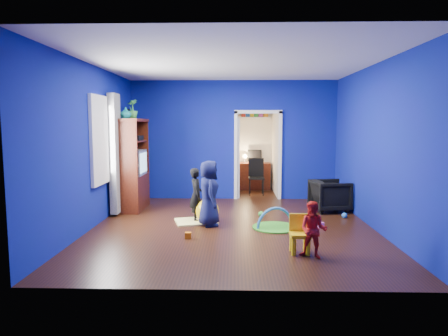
{
  "coord_description": "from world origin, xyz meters",
  "views": [
    {
      "loc": [
        0.05,
        -7.03,
        1.85
      ],
      "look_at": [
        -0.16,
        0.4,
        1.03
      ],
      "focal_mm": 32.0,
      "sensor_mm": 36.0,
      "label": 1
    }
  ],
  "objects_px": {
    "vase": "(126,113)",
    "hopper_ball": "(207,211)",
    "armchair": "(330,196)",
    "play_mat": "(275,227)",
    "folding_chair": "(256,177)",
    "child_navy": "(209,193)",
    "tv_armoire": "(131,164)",
    "toddler_red": "(313,230)",
    "study_desk": "(255,176)",
    "child_black": "(196,195)",
    "crt_tv": "(133,163)",
    "kid_chair": "(300,236)"
  },
  "relations": [
    {
      "from": "vase",
      "to": "toddler_red",
      "type": "bearing_deg",
      "value": -40.0
    },
    {
      "from": "vase",
      "to": "study_desk",
      "type": "height_order",
      "value": "vase"
    },
    {
      "from": "armchair",
      "to": "study_desk",
      "type": "distance_m",
      "value": 3.23
    },
    {
      "from": "hopper_ball",
      "to": "folding_chair",
      "type": "xyz_separation_m",
      "value": [
        1.08,
        2.96,
        0.24
      ]
    },
    {
      "from": "child_black",
      "to": "toddler_red",
      "type": "xyz_separation_m",
      "value": [
        1.82,
        -2.07,
        -0.11
      ]
    },
    {
      "from": "folding_chair",
      "to": "vase",
      "type": "bearing_deg",
      "value": -142.85
    },
    {
      "from": "vase",
      "to": "play_mat",
      "type": "relative_size",
      "value": 0.29
    },
    {
      "from": "hopper_ball",
      "to": "study_desk",
      "type": "xyz_separation_m",
      "value": [
        1.08,
        3.92,
        0.15
      ]
    },
    {
      "from": "toddler_red",
      "to": "study_desk",
      "type": "distance_m",
      "value": 5.91
    },
    {
      "from": "child_black",
      "to": "crt_tv",
      "type": "xyz_separation_m",
      "value": [
        -1.47,
        1.03,
        0.51
      ]
    },
    {
      "from": "armchair",
      "to": "child_black",
      "type": "bearing_deg",
      "value": 98.32
    },
    {
      "from": "child_navy",
      "to": "kid_chair",
      "type": "bearing_deg",
      "value": -148.32
    },
    {
      "from": "armchair",
      "to": "vase",
      "type": "height_order",
      "value": "vase"
    },
    {
      "from": "tv_armoire",
      "to": "play_mat",
      "type": "bearing_deg",
      "value": -26.97
    },
    {
      "from": "child_black",
      "to": "toddler_red",
      "type": "bearing_deg",
      "value": -149.3
    },
    {
      "from": "armchair",
      "to": "study_desk",
      "type": "height_order",
      "value": "study_desk"
    },
    {
      "from": "toddler_red",
      "to": "armchair",
      "type": "bearing_deg",
      "value": 95.21
    },
    {
      "from": "toddler_red",
      "to": "crt_tv",
      "type": "distance_m",
      "value": 4.57
    },
    {
      "from": "hopper_ball",
      "to": "vase",
      "type": "bearing_deg",
      "value": 154.37
    },
    {
      "from": "study_desk",
      "to": "folding_chair",
      "type": "relative_size",
      "value": 0.96
    },
    {
      "from": "child_black",
      "to": "armchair",
      "type": "bearing_deg",
      "value": -81.83
    },
    {
      "from": "child_navy",
      "to": "tv_armoire",
      "type": "relative_size",
      "value": 0.61
    },
    {
      "from": "hopper_ball",
      "to": "folding_chair",
      "type": "height_order",
      "value": "folding_chair"
    },
    {
      "from": "toddler_red",
      "to": "crt_tv",
      "type": "height_order",
      "value": "crt_tv"
    },
    {
      "from": "play_mat",
      "to": "folding_chair",
      "type": "distance_m",
      "value": 3.37
    },
    {
      "from": "tv_armoire",
      "to": "folding_chair",
      "type": "bearing_deg",
      "value": 33.06
    },
    {
      "from": "armchair",
      "to": "play_mat",
      "type": "bearing_deg",
      "value": 127.05
    },
    {
      "from": "tv_armoire",
      "to": "toddler_red",
      "type": "bearing_deg",
      "value": -42.9
    },
    {
      "from": "hopper_ball",
      "to": "kid_chair",
      "type": "bearing_deg",
      "value": -50.53
    },
    {
      "from": "hopper_ball",
      "to": "toddler_red",
      "type": "bearing_deg",
      "value": -50.79
    },
    {
      "from": "study_desk",
      "to": "folding_chair",
      "type": "distance_m",
      "value": 0.96
    },
    {
      "from": "toddler_red",
      "to": "vase",
      "type": "relative_size",
      "value": 3.43
    },
    {
      "from": "play_mat",
      "to": "study_desk",
      "type": "relative_size",
      "value": 0.92
    },
    {
      "from": "hopper_ball",
      "to": "study_desk",
      "type": "distance_m",
      "value": 4.07
    },
    {
      "from": "toddler_red",
      "to": "child_navy",
      "type": "bearing_deg",
      "value": 154.6
    },
    {
      "from": "folding_chair",
      "to": "armchair",
      "type": "bearing_deg",
      "value": -52.62
    },
    {
      "from": "toddler_red",
      "to": "play_mat",
      "type": "distance_m",
      "value": 1.68
    },
    {
      "from": "armchair",
      "to": "child_navy",
      "type": "height_order",
      "value": "child_navy"
    },
    {
      "from": "armchair",
      "to": "hopper_ball",
      "type": "bearing_deg",
      "value": 101.8
    },
    {
      "from": "kid_chair",
      "to": "vase",
      "type": "bearing_deg",
      "value": 140.72
    },
    {
      "from": "armchair",
      "to": "vase",
      "type": "distance_m",
      "value": 4.62
    },
    {
      "from": "vase",
      "to": "kid_chair",
      "type": "bearing_deg",
      "value": -39.21
    },
    {
      "from": "vase",
      "to": "hopper_ball",
      "type": "relative_size",
      "value": 0.52
    },
    {
      "from": "child_black",
      "to": "child_navy",
      "type": "xyz_separation_m",
      "value": [
        0.27,
        -0.35,
        0.09
      ]
    },
    {
      "from": "play_mat",
      "to": "folding_chair",
      "type": "relative_size",
      "value": 0.88
    },
    {
      "from": "tv_armoire",
      "to": "play_mat",
      "type": "height_order",
      "value": "tv_armoire"
    },
    {
      "from": "study_desk",
      "to": "tv_armoire",
      "type": "bearing_deg",
      "value": -135.21
    },
    {
      "from": "crt_tv",
      "to": "kid_chair",
      "type": "bearing_deg",
      "value": -42.67
    },
    {
      "from": "crt_tv",
      "to": "tv_armoire",
      "type": "bearing_deg",
      "value": 180.0
    },
    {
      "from": "vase",
      "to": "kid_chair",
      "type": "height_order",
      "value": "vase"
    }
  ]
}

